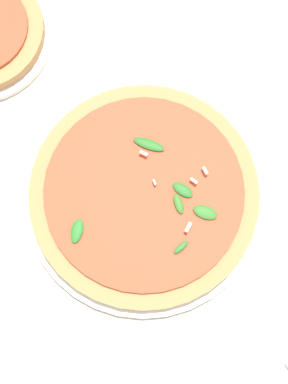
# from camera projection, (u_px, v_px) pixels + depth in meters

# --- Properties ---
(ground_plane) EXTENTS (6.00, 6.00, 0.00)m
(ground_plane) POSITION_uv_depth(u_px,v_px,m) (164.00, 176.00, 0.78)
(ground_plane) COLOR beige
(pizza_arugula_main) EXTENTS (0.34, 0.34, 0.05)m
(pizza_arugula_main) POSITION_uv_depth(u_px,v_px,m) (144.00, 194.00, 0.75)
(pizza_arugula_main) COLOR white
(pizza_arugula_main) RESTS_ON ground_plane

